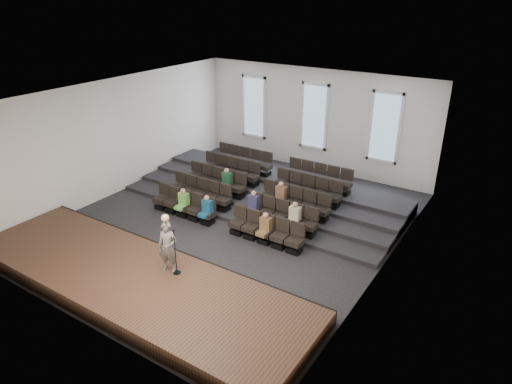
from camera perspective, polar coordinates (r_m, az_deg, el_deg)
ground at (r=17.95m, az=-3.08°, el=-3.79°), size 14.00×14.00×0.00m
ceiling at (r=16.22m, az=-3.48°, el=12.04°), size 12.00×14.00×0.02m
wall_back at (r=22.68m, az=7.35°, el=8.90°), size 12.00×0.04×5.00m
wall_front at (r=12.52m, az=-22.62°, el=-6.06°), size 12.00×0.04×5.00m
wall_left at (r=20.89m, az=-16.84°, el=6.71°), size 0.04×14.00×5.00m
wall_right at (r=14.46m, az=16.41°, el=-1.01°), size 0.04×14.00×5.00m
stage at (r=14.64m, az=-15.09°, el=-10.68°), size 11.80×3.60×0.50m
stage_lip at (r=15.63m, az=-10.33°, el=-7.73°), size 11.80×0.06×0.52m
risers at (r=20.25m, az=2.17°, el=0.24°), size 11.80×4.80×0.60m
seating_rows at (r=18.79m, az=-0.37°, el=-0.11°), size 6.80×4.70×1.67m
windows at (r=22.57m, az=7.30°, el=9.35°), size 8.44×0.10×3.24m
audience at (r=17.62m, az=-1.61°, el=-1.38°), size 4.85×2.64×1.10m
speaker at (r=13.98m, az=-10.96°, el=-6.75°), size 0.70×0.58×1.66m
mic_stand at (r=14.02m, az=-9.97°, el=-8.42°), size 0.25×0.25×1.50m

